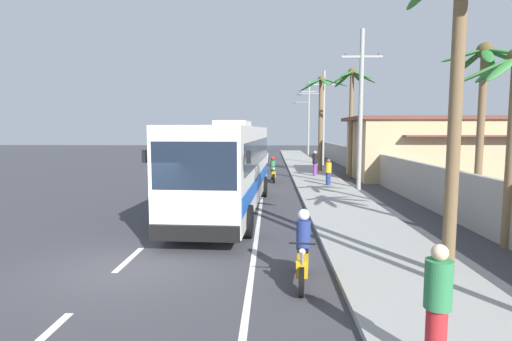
{
  "coord_description": "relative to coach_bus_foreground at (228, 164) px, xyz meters",
  "views": [
    {
      "loc": [
        3.71,
        -9.49,
        3.37
      ],
      "look_at": [
        3.09,
        7.05,
        1.7
      ],
      "focal_mm": 28.05,
      "sensor_mm": 36.0,
      "label": 1
    }
  ],
  "objects": [
    {
      "name": "palm_nearest",
      "position": [
        9.07,
        -2.34,
        2.77
      ],
      "size": [
        2.89,
        2.63,
        6.35
      ],
      "color": "brown",
      "rests_on": "ground"
    },
    {
      "name": "utility_pole_far",
      "position": [
        6.7,
        22.24,
        2.84
      ],
      "size": [
        3.56,
        0.24,
        9.01
      ],
      "color": "#9E9E99",
      "rests_on": "ground"
    },
    {
      "name": "pedestrian_midwalk",
      "position": [
        4.91,
        11.84,
        -0.9
      ],
      "size": [
        0.36,
        0.36,
        1.78
      ],
      "rotation": [
        0.0,
        0.0,
        3.32
      ],
      "color": "#75388E",
      "rests_on": "sidewalk_kerb"
    },
    {
      "name": "ground_plane",
      "position": [
        -1.93,
        -7.08,
        -1.97
      ],
      "size": [
        160.0,
        160.0,
        0.0
      ],
      "primitive_type": "plane",
      "color": "#3A3A3F"
    },
    {
      "name": "boundary_wall",
      "position": [
        8.67,
        6.92,
        -1.03
      ],
      "size": [
        0.24,
        60.0,
        1.89
      ],
      "primitive_type": "cube",
      "color": "#9E998E",
      "rests_on": "ground"
    },
    {
      "name": "utility_pole_distant",
      "position": [
        6.8,
        38.37,
        3.27
      ],
      "size": [
        3.22,
        0.24,
        9.9
      ],
      "color": "#9E9E99",
      "rests_on": "ground"
    },
    {
      "name": "motorcycle_beside_bus",
      "position": [
        2.49,
        -7.96,
        -1.31
      ],
      "size": [
        0.56,
        1.96,
        1.63
      ],
      "color": "black",
      "rests_on": "ground"
    },
    {
      "name": "lane_markings",
      "position": [
        0.12,
        7.9,
        -1.97
      ],
      "size": [
        3.41,
        71.9,
        0.01
      ],
      "color": "white",
      "rests_on": "ground"
    },
    {
      "name": "roadside_building",
      "position": [
        15.16,
        11.54,
        0.19
      ],
      "size": [
        15.95,
        7.04,
        4.28
      ],
      "color": "tan",
      "rests_on": "ground"
    },
    {
      "name": "motorcycle_trailing",
      "position": [
        1.91,
        9.57,
        -1.31
      ],
      "size": [
        0.56,
        1.96,
        1.64
      ],
      "color": "black",
      "rests_on": "ground"
    },
    {
      "name": "sidewalk_kerb",
      "position": [
        4.87,
        2.92,
        -1.9
      ],
      "size": [
        3.2,
        90.0,
        0.14
      ],
      "primitive_type": "cube",
      "color": "#999993",
      "rests_on": "ground"
    },
    {
      "name": "pedestrian_far_walk",
      "position": [
        4.03,
        -11.3,
        -0.93
      ],
      "size": [
        0.36,
        0.36,
        1.72
      ],
      "rotation": [
        0.0,
        0.0,
        5.66
      ],
      "color": "red",
      "rests_on": "sidewalk_kerb"
    },
    {
      "name": "utility_pole_mid",
      "position": [
        6.76,
        6.11,
        2.66
      ],
      "size": [
        2.25,
        0.24,
        8.89
      ],
      "color": "#9E9E99",
      "rests_on": "ground"
    },
    {
      "name": "palm_fourth",
      "position": [
        5.77,
        -7.71,
        3.31
      ],
      "size": [
        3.14,
        2.88,
        7.35
      ],
      "color": "brown",
      "rests_on": "ground"
    },
    {
      "name": "palm_second",
      "position": [
        7.32,
        11.53,
        3.51
      ],
      "size": [
        3.27,
        3.0,
        7.63
      ],
      "color": "brown",
      "rests_on": "ground"
    },
    {
      "name": "coach_bus_foreground",
      "position": [
        0.0,
        0.0,
        0.0
      ],
      "size": [
        3.38,
        12.17,
        3.79
      ],
      "color": "silver",
      "rests_on": "ground"
    },
    {
      "name": "palm_third",
      "position": [
        5.69,
        15.43,
        3.16
      ],
      "size": [
        3.86,
        4.0,
        7.63
      ],
      "color": "brown",
      "rests_on": "ground"
    },
    {
      "name": "pedestrian_near_kerb",
      "position": [
        5.16,
        6.99,
        -1.02
      ],
      "size": [
        0.36,
        0.36,
        1.55
      ],
      "rotation": [
        0.0,
        0.0,
        3.97
      ],
      "color": "navy",
      "rests_on": "sidewalk_kerb"
    }
  ]
}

